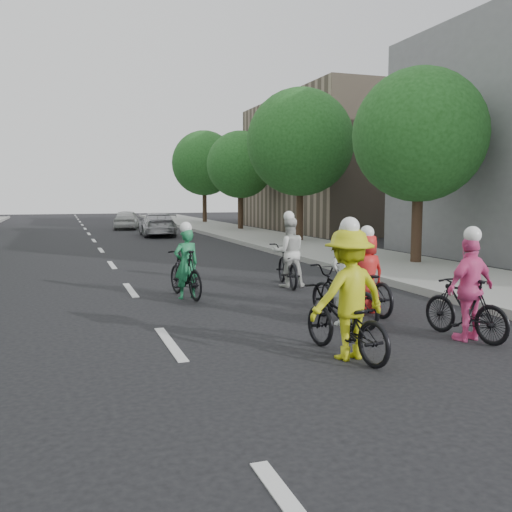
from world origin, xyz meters
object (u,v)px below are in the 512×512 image
cyclist_0 (347,306)px  cyclist_1 (288,260)px  follow_car_trail (127,219)px  cyclist_3 (364,281)px  follow_car_lead (157,224)px  cyclist_2 (186,271)px  cyclist_5 (468,298)px  cyclist_4 (343,290)px

cyclist_0 → cyclist_1: cyclist_0 is taller
cyclist_1 → follow_car_trail: cyclist_1 is taller
cyclist_3 → follow_car_lead: bearing=-90.2°
cyclist_2 → cyclist_5: 5.88m
cyclist_0 → cyclist_3: 3.10m
cyclist_3 → cyclist_4: bearing=40.2°
cyclist_5 → follow_car_lead: size_ratio=0.40×
cyclist_3 → cyclist_4: (-0.81, -0.72, -0.01)m
cyclist_4 → cyclist_5: bearing=120.5°
cyclist_4 → follow_car_lead: (0.33, 21.75, 0.05)m
cyclist_1 → follow_car_trail: (-1.12, 24.45, -0.03)m
cyclist_0 → cyclist_3: (1.73, 2.57, -0.12)m
follow_car_lead → follow_car_trail: size_ratio=1.20×
follow_car_trail → cyclist_4: bearing=102.3°
cyclist_1 → cyclist_4: 4.02m
follow_car_lead → follow_car_trail: bearing=-79.2°
cyclist_2 → cyclist_3: 3.83m
cyclist_5 → follow_car_lead: bearing=-99.1°
follow_car_lead → cyclist_3: bearing=94.7°
cyclist_0 → cyclist_1: 6.02m
follow_car_trail → cyclist_5: bearing=104.7°
cyclist_5 → follow_car_trail: size_ratio=0.48×
cyclist_4 → cyclist_5: size_ratio=1.13×
cyclist_1 → cyclist_4: size_ratio=1.01×
cyclist_1 → follow_car_lead: cyclist_1 is taller
cyclist_0 → cyclist_5: size_ratio=1.10×
cyclist_0 → cyclist_2: bearing=-86.7°
cyclist_3 → cyclist_5: size_ratio=1.12×
cyclist_2 → follow_car_trail: size_ratio=0.50×
cyclist_3 → follow_car_trail: bearing=-88.7°
cyclist_1 → follow_car_lead: bearing=-79.8°
follow_car_trail → cyclist_0: bearing=100.5°
follow_car_trail → follow_car_lead: bearing=108.7°
cyclist_2 → follow_car_lead: (2.37, 18.48, 0.04)m
cyclist_0 → cyclist_2: 5.25m
cyclist_0 → cyclist_2: cyclist_0 is taller
cyclist_2 → follow_car_trail: 25.20m
cyclist_1 → follow_car_trail: size_ratio=0.55×
cyclist_0 → cyclist_4: (0.92, 1.85, -0.13)m
cyclist_0 → cyclist_4: bearing=-125.5°
cyclist_0 → cyclist_1: size_ratio=0.96×
cyclist_4 → cyclist_0: bearing=55.1°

